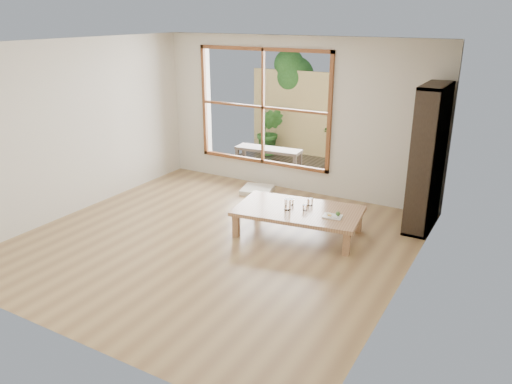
{
  "coord_description": "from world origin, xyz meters",
  "views": [
    {
      "loc": [
        3.56,
        -5.1,
        2.95
      ],
      "look_at": [
        0.26,
        0.66,
        0.55
      ],
      "focal_mm": 35.0,
      "sensor_mm": 36.0,
      "label": 1
    }
  ],
  "objects_px": {
    "bookshelf": "(428,159)",
    "garden_bench": "(268,151)",
    "food_tray": "(333,216)",
    "low_table": "(298,212)"
  },
  "relations": [
    {
      "from": "bookshelf",
      "to": "garden_bench",
      "type": "height_order",
      "value": "bookshelf"
    },
    {
      "from": "food_tray",
      "to": "bookshelf",
      "type": "bearing_deg",
      "value": 43.15
    },
    {
      "from": "low_table",
      "to": "food_tray",
      "type": "height_order",
      "value": "food_tray"
    },
    {
      "from": "low_table",
      "to": "bookshelf",
      "type": "xyz_separation_m",
      "value": [
        1.43,
        1.13,
        0.7
      ]
    },
    {
      "from": "food_tray",
      "to": "garden_bench",
      "type": "height_order",
      "value": "food_tray"
    },
    {
      "from": "low_table",
      "to": "garden_bench",
      "type": "bearing_deg",
      "value": 118.39
    },
    {
      "from": "bookshelf",
      "to": "food_tray",
      "type": "xyz_separation_m",
      "value": [
        -0.91,
        -1.16,
        -0.63
      ]
    },
    {
      "from": "garden_bench",
      "to": "low_table",
      "type": "bearing_deg",
      "value": -58.54
    },
    {
      "from": "food_tray",
      "to": "low_table",
      "type": "bearing_deg",
      "value": 168.42
    },
    {
      "from": "bookshelf",
      "to": "food_tray",
      "type": "bearing_deg",
      "value": -128.1
    }
  ]
}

